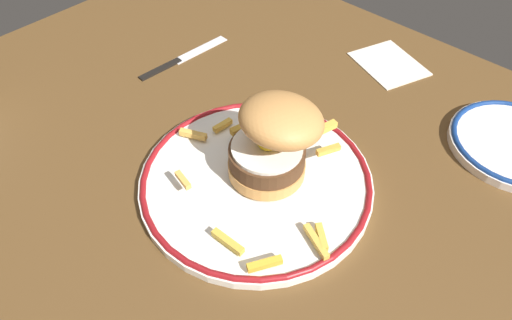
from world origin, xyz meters
TOP-DOWN VIEW (x-y plane):
  - ground_plane at (0.00, 0.00)cm, footprint 111.05×86.36cm
  - dinner_plate at (2.53, -4.00)cm, footprint 30.00×30.00cm
  - burger at (3.54, -1.90)cm, footprint 11.70×12.04cm
  - fries_pile at (3.72, -4.06)cm, footprint 27.31×23.52cm
  - knife at (-25.90, 6.77)cm, footprint 2.61×18.06cm
  - napkin at (0.96, 30.69)cm, footprint 13.96×12.80cm

SIDE VIEW (x-z plane):
  - ground_plane at x=0.00cm, z-range -4.00..0.00cm
  - napkin at x=0.96cm, z-range 0.00..0.40cm
  - knife at x=-25.90cm, z-range -0.09..0.61cm
  - dinner_plate at x=2.53cm, z-range 0.04..1.64cm
  - fries_pile at x=3.72cm, z-range 1.19..4.01cm
  - burger at x=3.54cm, z-range 1.32..13.33cm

